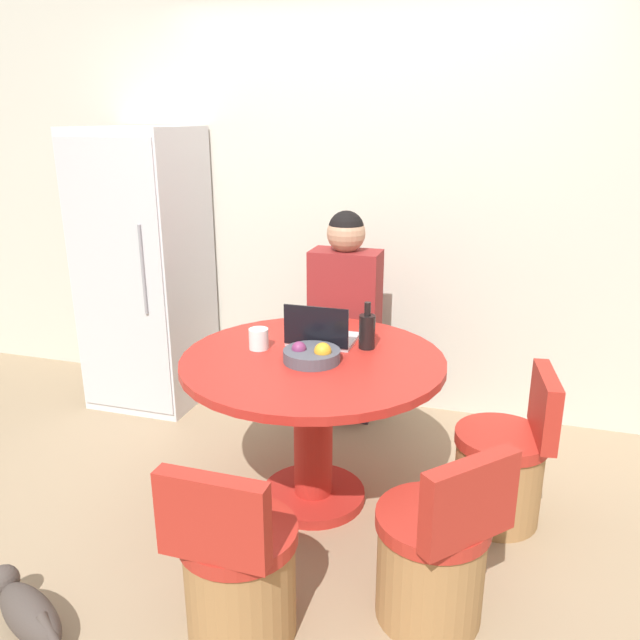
# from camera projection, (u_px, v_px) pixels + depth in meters

# --- Properties ---
(ground_plane) EXTENTS (12.00, 12.00, 0.00)m
(ground_plane) POSITION_uv_depth(u_px,v_px,m) (305.00, 514.00, 3.01)
(ground_plane) COLOR #9E8466
(wall_back) EXTENTS (7.00, 0.06, 2.60)m
(wall_back) POSITION_uv_depth(u_px,v_px,m) (373.00, 207.00, 3.86)
(wall_back) COLOR beige
(wall_back) RESTS_ON ground_plane
(refrigerator) EXTENTS (0.67, 0.68, 1.78)m
(refrigerator) POSITION_uv_depth(u_px,v_px,m) (146.00, 270.00, 4.03)
(refrigerator) COLOR silver
(refrigerator) RESTS_ON ground_plane
(dining_table) EXTENTS (1.23, 1.23, 0.77)m
(dining_table) POSITION_uv_depth(u_px,v_px,m) (314.00, 397.00, 2.96)
(dining_table) COLOR #B2261E
(dining_table) RESTS_ON ground_plane
(chair_near_camera) EXTENTS (0.43, 0.43, 0.75)m
(chair_near_camera) POSITION_uv_depth(u_px,v_px,m) (237.00, 574.00, 2.24)
(chair_near_camera) COLOR #9E7042
(chair_near_camera) RESTS_ON ground_plane
(chair_near_right_corner) EXTENTS (0.49, 0.49, 0.75)m
(chair_near_right_corner) POSITION_uv_depth(u_px,v_px,m) (434.00, 558.00, 2.32)
(chair_near_right_corner) COLOR #9E7042
(chair_near_right_corner) RESTS_ON ground_plane
(chair_right_side) EXTENTS (0.44, 0.43, 0.75)m
(chair_right_side) POSITION_uv_depth(u_px,v_px,m) (502.00, 469.00, 2.91)
(chair_right_side) COLOR #9E7042
(chair_right_side) RESTS_ON ground_plane
(person_seated) EXTENTS (0.40, 0.37, 1.33)m
(person_seated) POSITION_uv_depth(u_px,v_px,m) (347.00, 311.00, 3.68)
(person_seated) COLOR #2D2D38
(person_seated) RESTS_ON ground_plane
(laptop) EXTENTS (0.32, 0.26, 0.21)m
(laptop) POSITION_uv_depth(u_px,v_px,m) (321.00, 335.00, 3.06)
(laptop) COLOR #B7B7BC
(laptop) RESTS_ON dining_table
(fruit_bowl) EXTENTS (0.26, 0.26, 0.10)m
(fruit_bowl) POSITION_uv_depth(u_px,v_px,m) (312.00, 355.00, 2.83)
(fruit_bowl) COLOR #4C4C56
(fruit_bowl) RESTS_ON dining_table
(coffee_cup) EXTENTS (0.09, 0.09, 0.10)m
(coffee_cup) POSITION_uv_depth(u_px,v_px,m) (259.00, 339.00, 2.99)
(coffee_cup) COLOR white
(coffee_cup) RESTS_ON dining_table
(bottle) EXTENTS (0.08, 0.08, 0.23)m
(bottle) POSITION_uv_depth(u_px,v_px,m) (367.00, 330.00, 2.98)
(bottle) COLOR black
(bottle) RESTS_ON dining_table
(cat) EXTENTS (0.50, 0.30, 0.17)m
(cat) POSITION_uv_depth(u_px,v_px,m) (27.00, 610.00, 2.31)
(cat) COLOR #473D38
(cat) RESTS_ON ground_plane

